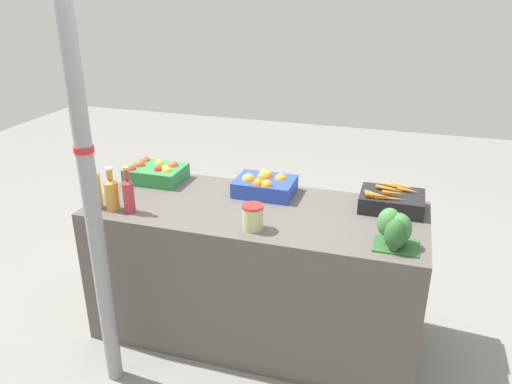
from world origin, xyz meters
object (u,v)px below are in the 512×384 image
(carrot_crate, at_px, (392,200))
(juice_bottle_ruby, at_px, (128,194))
(apple_crate, at_px, (156,172))
(juice_bottle_golden, at_px, (96,188))
(pickle_jar, at_px, (253,217))
(broccoli_pile, at_px, (395,229))
(juice_bottle_amber, at_px, (112,193))
(support_pole, at_px, (85,158))
(orange_crate, at_px, (265,184))

(carrot_crate, relative_size, juice_bottle_ruby, 1.31)
(apple_crate, xyz_separation_m, carrot_crate, (1.50, -0.00, -0.00))
(juice_bottle_golden, xyz_separation_m, pickle_jar, (0.94, 0.01, -0.05))
(juice_bottle_golden, bearing_deg, broccoli_pile, 1.27)
(carrot_crate, bearing_deg, juice_bottle_ruby, -161.13)
(juice_bottle_golden, xyz_separation_m, juice_bottle_amber, (0.10, 0.00, -0.02))
(broccoli_pile, bearing_deg, juice_bottle_amber, -178.65)
(juice_bottle_ruby, bearing_deg, support_pole, -85.95)
(juice_bottle_golden, distance_m, juice_bottle_ruby, 0.21)
(support_pole, height_order, broccoli_pile, support_pole)
(broccoli_pile, bearing_deg, juice_bottle_ruby, -178.55)
(carrot_crate, bearing_deg, juice_bottle_golden, -163.43)
(broccoli_pile, distance_m, juice_bottle_golden, 1.66)
(apple_crate, bearing_deg, orange_crate, 0.09)
(juice_bottle_ruby, bearing_deg, juice_bottle_amber, 180.00)
(apple_crate, height_order, broccoli_pile, broccoli_pile)
(broccoli_pile, relative_size, juice_bottle_ruby, 0.81)
(juice_bottle_amber, relative_size, pickle_jar, 1.85)
(support_pole, xyz_separation_m, broccoli_pile, (1.42, 0.41, -0.36))
(support_pole, relative_size, apple_crate, 7.33)
(juice_bottle_amber, bearing_deg, carrot_crate, 17.60)
(orange_crate, xyz_separation_m, carrot_crate, (0.76, -0.00, -0.01))
(support_pole, bearing_deg, pickle_jar, 28.07)
(apple_crate, xyz_separation_m, juice_bottle_golden, (-0.12, -0.48, 0.07))
(juice_bottle_golden, bearing_deg, apple_crate, 75.98)
(support_pole, xyz_separation_m, juice_bottle_golden, (-0.24, 0.37, -0.33))
(broccoli_pile, relative_size, pickle_jar, 1.60)
(broccoli_pile, bearing_deg, juice_bottle_golden, -178.73)
(pickle_jar, bearing_deg, orange_crate, 98.75)
(apple_crate, xyz_separation_m, juice_bottle_ruby, (0.09, -0.48, 0.05))
(broccoli_pile, distance_m, juice_bottle_amber, 1.56)
(support_pole, xyz_separation_m, carrot_crate, (1.39, 0.85, -0.40))
(support_pole, distance_m, carrot_crate, 1.68)
(carrot_crate, relative_size, broccoli_pile, 1.62)
(orange_crate, bearing_deg, support_pole, -126.40)
(juice_bottle_golden, bearing_deg, juice_bottle_amber, 0.00)
(carrot_crate, xyz_separation_m, pickle_jar, (-0.68, -0.48, 0.02))
(juice_bottle_golden, distance_m, juice_bottle_amber, 0.10)
(orange_crate, bearing_deg, juice_bottle_amber, -147.63)
(orange_crate, height_order, pickle_jar, pickle_jar)
(support_pole, distance_m, broccoli_pile, 1.52)
(apple_crate, relative_size, pickle_jar, 2.60)
(juice_bottle_amber, bearing_deg, support_pole, -69.86)
(juice_bottle_golden, distance_m, pickle_jar, 0.94)
(carrot_crate, xyz_separation_m, juice_bottle_ruby, (-1.41, -0.48, 0.06))
(juice_bottle_golden, height_order, juice_bottle_amber, juice_bottle_golden)
(juice_bottle_golden, bearing_deg, pickle_jar, 0.37)
(juice_bottle_amber, relative_size, juice_bottle_ruby, 0.94)
(support_pole, relative_size, juice_bottle_amber, 10.27)
(orange_crate, xyz_separation_m, juice_bottle_amber, (-0.77, -0.48, 0.05))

